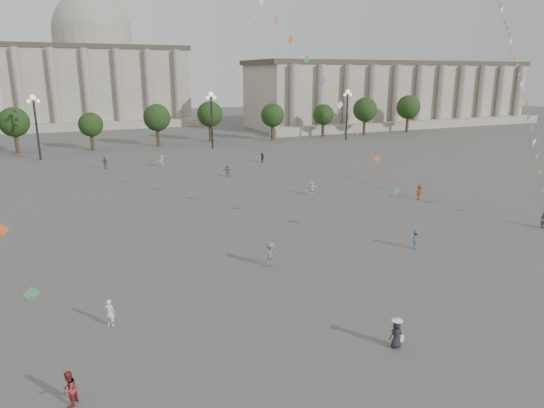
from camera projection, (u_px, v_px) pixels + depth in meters
name	position (u px, v px, depth m)	size (l,w,h in m)	color
ground	(337.00, 350.00, 25.32)	(360.00, 360.00, 0.00)	#504E4B
hall_east	(392.00, 94.00, 135.38)	(84.00, 26.22, 17.20)	#A09886
hall_central	(96.00, 72.00, 135.52)	(48.30, 34.30, 35.50)	#A09886
tree_row	(124.00, 120.00, 92.67)	(137.12, 5.12, 8.00)	#3B2C1D
lamp_post_mid_west	(35.00, 115.00, 79.21)	(2.00, 0.90, 10.65)	#262628
lamp_post_mid_east	(211.00, 110.00, 91.01)	(2.00, 0.90, 10.65)	#262628
lamp_post_far_east	(347.00, 106.00, 102.80)	(2.00, 0.90, 10.65)	#262628
person_crowd_0	(105.00, 163.00, 73.42)	(1.04, 0.43, 1.78)	#31536E
person_crowd_4	(162.00, 161.00, 74.55)	(1.67, 0.53, 1.80)	white
person_crowd_6	(270.00, 254.00, 36.08)	(1.23, 0.71, 1.90)	slate
person_crowd_7	(312.00, 188.00, 57.45)	(1.51, 0.48, 1.63)	silver
person_crowd_8	(420.00, 192.00, 55.19)	(1.14, 0.65, 1.76)	brown
person_crowd_9	(262.00, 158.00, 78.68)	(1.39, 0.44, 1.50)	black
person_crowd_12	(228.00, 171.00, 67.78)	(1.50, 0.48, 1.62)	slate
person_crowd_13	(110.00, 313.00, 27.56)	(0.60, 0.39, 1.64)	white
kite_flyer_0	(69.00, 389.00, 20.91)	(0.80, 0.62, 1.65)	maroon
kite_flyer_1	(416.00, 239.00, 39.79)	(1.04, 0.60, 1.60)	#345475
kite_flyer_2	(544.00, 219.00, 45.33)	(0.75, 0.58, 1.53)	slate
hat_person	(396.00, 333.00, 25.39)	(0.74, 0.60, 1.69)	black
kite_train_east	(510.00, 46.00, 62.67)	(27.02, 34.36, 53.13)	#3F3F3F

